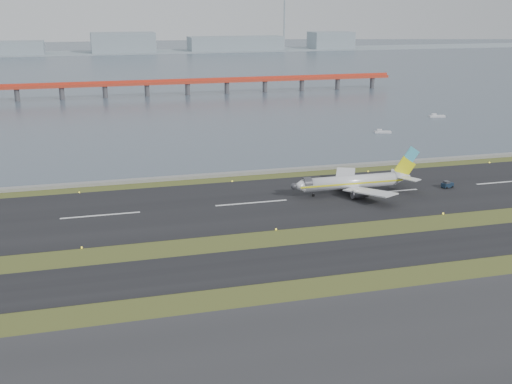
# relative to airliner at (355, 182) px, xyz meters

# --- Properties ---
(ground) EXTENTS (1000.00, 1000.00, 0.00)m
(ground) POSITION_rel_airliner_xyz_m (-30.82, -31.23, -3.46)
(ground) COLOR #354B1B
(ground) RESTS_ON ground
(apron_strip) EXTENTS (1000.00, 50.00, 0.10)m
(apron_strip) POSITION_rel_airliner_xyz_m (-30.82, -86.23, -3.41)
(apron_strip) COLOR #2B2B2D
(apron_strip) RESTS_ON ground
(taxiway_strip) EXTENTS (1000.00, 18.00, 0.10)m
(taxiway_strip) POSITION_rel_airliner_xyz_m (-30.82, -43.23, -3.41)
(taxiway_strip) COLOR black
(taxiway_strip) RESTS_ON ground
(runway_strip) EXTENTS (1000.00, 45.00, 0.10)m
(runway_strip) POSITION_rel_airliner_xyz_m (-30.82, -1.23, -3.41)
(runway_strip) COLOR black
(runway_strip) RESTS_ON ground
(seawall) EXTENTS (1000.00, 2.50, 1.00)m
(seawall) POSITION_rel_airliner_xyz_m (-30.82, 28.77, -2.96)
(seawall) COLOR gray
(seawall) RESTS_ON ground
(bay_water) EXTENTS (1400.00, 800.00, 1.30)m
(bay_water) POSITION_rel_airliner_xyz_m (-30.82, 428.77, -3.46)
(bay_water) COLOR #465664
(bay_water) RESTS_ON ground
(red_pier) EXTENTS (260.00, 5.00, 10.20)m
(red_pier) POSITION_rel_airliner_xyz_m (-10.82, 218.77, 3.82)
(red_pier) COLOR red
(red_pier) RESTS_ON ground
(far_shoreline) EXTENTS (1400.00, 80.00, 60.50)m
(far_shoreline) POSITION_rel_airliner_xyz_m (-17.20, 588.77, 2.61)
(far_shoreline) COLOR #8797A0
(far_shoreline) RESTS_ON ground
(airliner) EXTENTS (38.52, 32.89, 12.80)m
(airliner) POSITION_rel_airliner_xyz_m (0.00, 0.00, 0.00)
(airliner) COLOR white
(airliner) RESTS_ON ground
(pushback_tug) EXTENTS (3.72, 2.69, 2.15)m
(pushback_tug) POSITION_rel_airliner_xyz_m (28.55, -2.11, -2.41)
(pushback_tug) COLOR #132234
(pushback_tug) RESTS_ON ground
(workboat_near) EXTENTS (7.15, 3.79, 1.66)m
(workboat_near) POSITION_rel_airliner_xyz_m (48.00, 79.77, -2.93)
(workboat_near) COLOR silver
(workboat_near) RESTS_ON ground
(workboat_far) EXTENTS (7.76, 3.65, 1.81)m
(workboat_far) POSITION_rel_airliner_xyz_m (90.79, 108.67, -2.89)
(workboat_far) COLOR silver
(workboat_far) RESTS_ON ground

